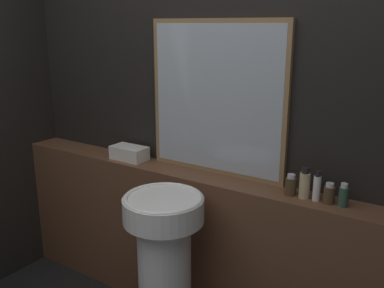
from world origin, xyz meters
name	(u,v)px	position (x,y,z in m)	size (l,w,h in m)	color
wall_back	(204,111)	(0.00, 1.60, 1.25)	(8.00, 0.06, 2.50)	black
vanity_counter	(192,244)	(0.00, 1.46, 0.45)	(2.60, 0.21, 0.91)	brown
pedestal_sink	(164,265)	(0.07, 1.09, 0.52)	(0.41, 0.41, 0.91)	white
mirror	(216,99)	(0.11, 1.55, 1.34)	(0.84, 0.03, 0.85)	#937047
towel_stack	(129,153)	(-0.47, 1.46, 0.95)	(0.23, 0.13, 0.08)	silver
shampoo_bottle	(291,185)	(0.59, 1.46, 0.96)	(0.05, 0.05, 0.11)	#4C3823
conditioner_bottle	(305,184)	(0.66, 1.46, 0.98)	(0.05, 0.05, 0.16)	#C6B284
lotion_bottle	(317,187)	(0.72, 1.46, 0.98)	(0.04, 0.04, 0.15)	white
body_wash_bottle	(329,194)	(0.78, 1.46, 0.96)	(0.05, 0.05, 0.10)	#4C3823
hand_soap_bottle	(343,196)	(0.85, 1.46, 0.96)	(0.04, 0.04, 0.11)	#2D4C3D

